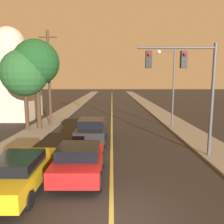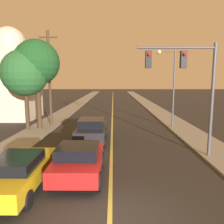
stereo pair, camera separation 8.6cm
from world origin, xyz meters
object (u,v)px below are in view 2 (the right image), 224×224
Objects in this scene: tree_left_far at (25,73)px; car_near_lane_second at (92,130)px; car_near_lane_front at (79,160)px; traffic_signal_mast at (189,77)px; streetlamp_right at (170,78)px; car_outer_lane_front at (19,171)px; utility_pole_left at (50,77)px; tree_left_near at (37,63)px; domed_building_left at (12,79)px.

car_near_lane_second is at bearing -28.94° from tree_left_far.
tree_left_far reaches higher than car_near_lane_front.
traffic_signal_mast is 0.90× the size of streetlamp_right.
utility_pole_left is (-2.03, 11.77, 3.84)m from car_outer_lane_front.
traffic_signal_mast is 0.81× the size of tree_left_near.
utility_pole_left reaches higher than streetlamp_right.
car_near_lane_front is at bearing 24.37° from car_outer_lane_front.
streetlamp_right is 12.36m from tree_left_far.
tree_left_far is (-5.83, 9.09, 4.11)m from car_near_lane_front.
utility_pole_left reaches higher than traffic_signal_mast.
streetlamp_right is at bearing 57.27° from car_near_lane_front.
car_outer_lane_front is 0.75× the size of traffic_signal_mast.
tree_left_far is at bearing 150.41° from traffic_signal_mast.
domed_building_left is at bearing 162.96° from streetlamp_right.
tree_left_far is (-11.41, 6.48, 0.42)m from traffic_signal_mast.
traffic_signal_mast is at bearing -33.48° from tree_left_near.
traffic_signal_mast is 0.91× the size of tree_left_far.
streetlamp_right is (8.73, 11.11, 3.77)m from car_outer_lane_front.
traffic_signal_mast is (7.82, 3.62, 3.76)m from car_outer_lane_front.
utility_pole_left is 1.82m from tree_left_near.
streetlamp_right is at bearing 2.59° from tree_left_near.
car_outer_lane_front is at bearing -155.15° from traffic_signal_mast.
streetlamp_right reaches higher than tree_left_far.
tree_left_far is (-12.32, -1.01, 0.41)m from streetlamp_right.
tree_left_far is 0.67× the size of domed_building_left.
streetlamp_right is 1.01× the size of tree_left_far.
car_near_lane_front is 0.51× the size of tree_left_near.
utility_pole_left is 1.13× the size of tree_left_near.
traffic_signal_mast is at bearing -30.25° from car_near_lane_second.
car_near_lane_front is 5.86m from car_near_lane_second.
traffic_signal_mast is at bearing -29.59° from tree_left_far.
car_near_lane_second is at bearing -48.92° from utility_pole_left.
tree_left_near is (-11.44, -0.52, 1.28)m from streetlamp_right.
tree_left_far reaches higher than car_near_lane_second.
tree_left_far reaches higher than traffic_signal_mast.
car_outer_lane_front is at bearing -75.63° from tree_left_near.
domed_building_left reaches higher than tree_left_near.
car_outer_lane_front is at bearing -65.21° from domed_building_left.
car_near_lane_front is at bearing -122.73° from streetlamp_right.
utility_pole_left is (-9.85, 8.15, 0.08)m from traffic_signal_mast.
car_outer_lane_front is 11.51m from tree_left_far.
tree_left_near is at bearing 104.37° from car_outer_lane_front.
traffic_signal_mast reaches higher than car_outer_lane_front.
tree_left_near reaches higher than car_outer_lane_front.
tree_left_far is (-3.59, 10.10, 4.18)m from car_outer_lane_front.
tree_left_near reaches higher than tree_left_far.
car_outer_lane_front is 0.53× the size of utility_pole_left.
tree_left_far is at bearing -133.05° from utility_pole_left.
streetlamp_right is at bearing 4.68° from tree_left_far.
traffic_signal_mast is at bearing 25.05° from car_near_lane_front.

